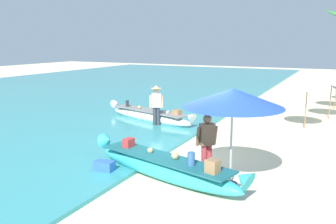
% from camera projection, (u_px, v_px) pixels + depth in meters
% --- Properties ---
extents(ground_plane, '(80.00, 80.00, 0.00)m').
position_uv_depth(ground_plane, '(193.00, 165.00, 9.76)').
color(ground_plane, beige).
extents(sea, '(24.00, 56.00, 0.10)m').
position_uv_depth(sea, '(52.00, 95.00, 22.49)').
color(sea, teal).
rests_on(sea, ground).
extents(boat_cyan_foreground, '(4.79, 1.85, 0.88)m').
position_uv_depth(boat_cyan_foreground, '(164.00, 167.00, 8.74)').
color(boat_cyan_foreground, '#33B2BC').
rests_on(boat_cyan_foreground, ground).
extents(boat_white_midground, '(4.76, 1.86, 0.81)m').
position_uv_depth(boat_white_midground, '(150.00, 116.00, 14.95)').
color(boat_white_midground, white).
rests_on(boat_white_midground, ground).
extents(person_vendor_hatted, '(0.57, 0.46, 1.71)m').
position_uv_depth(person_vendor_hatted, '(156.00, 103.00, 13.92)').
color(person_vendor_hatted, '#333842').
rests_on(person_vendor_hatted, ground).
extents(person_tourist_customer, '(0.54, 0.51, 1.60)m').
position_uv_depth(person_tourist_customer, '(207.00, 142.00, 8.85)').
color(person_tourist_customer, '#B2383D').
rests_on(person_tourist_customer, ground).
extents(patio_umbrella_large, '(2.33, 2.33, 2.34)m').
position_uv_depth(patio_umbrella_large, '(233.00, 98.00, 7.99)').
color(patio_umbrella_large, '#B7B7BC').
rests_on(patio_umbrella_large, ground).
extents(parasol_row_0, '(1.60, 1.60, 1.91)m').
position_uv_depth(parasol_row_0, '(308.00, 85.00, 13.50)').
color(parasol_row_0, '#8E6B47').
rests_on(parasol_row_0, ground).
extents(parasol_row_1, '(1.60, 1.60, 1.91)m').
position_uv_depth(parasol_row_1, '(332.00, 80.00, 15.34)').
color(parasol_row_1, '#8E6B47').
rests_on(parasol_row_1, ground).
extents(cooler_box, '(0.53, 0.34, 0.35)m').
position_uv_depth(cooler_box, '(104.00, 168.00, 9.08)').
color(cooler_box, blue).
rests_on(cooler_box, ground).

